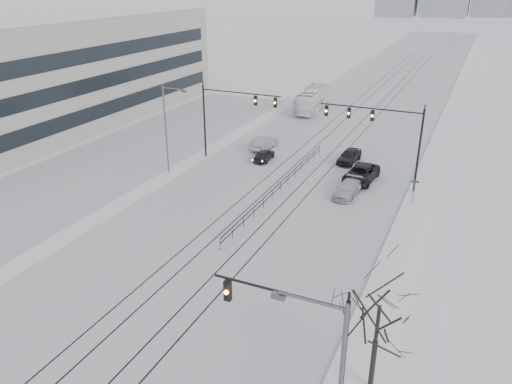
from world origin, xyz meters
name	(u,v)px	position (x,y,z in m)	size (l,w,h in m)	color
road	(357,117)	(0.00, 60.00, 0.01)	(22.00, 260.00, 0.02)	silver
sidewalk_east	(456,127)	(13.50, 60.00, 0.08)	(5.00, 260.00, 0.16)	white
curb	(437,125)	(11.05, 60.00, 0.06)	(0.10, 260.00, 0.12)	gray
parking_strip	(139,149)	(-20.00, 35.00, 0.01)	(14.00, 60.00, 0.03)	silver
tram_rails	(314,159)	(0.00, 40.00, 0.02)	(5.30, 180.00, 0.01)	black
office_building	(17,77)	(-37.97, 35.00, 7.06)	(20.20, 62.20, 14.11)	#B3B0A9
traffic_mast_near	(307,339)	(10.79, 6.00, 4.56)	(6.10, 0.37, 7.00)	black
traffic_mast_ne	(384,129)	(8.15, 34.99, 5.76)	(9.60, 0.37, 8.00)	black
traffic_mast_nw	(228,110)	(-8.52, 36.00, 5.57)	(9.10, 0.37, 8.00)	black
street_light_west	(168,124)	(-12.20, 30.00, 5.21)	(2.73, 0.25, 9.00)	#595B60
bare_tree	(379,315)	(13.20, 9.00, 4.49)	(4.40, 4.40, 6.10)	black
median_fence	(280,187)	(0.00, 30.00, 0.53)	(0.06, 24.00, 1.00)	black
street_sign	(414,189)	(11.80, 32.00, 1.61)	(0.70, 0.06, 2.40)	#595B60
sedan_sb_inner	(264,155)	(-4.89, 37.35, 0.64)	(1.50, 3.74, 1.27)	black
sedan_sb_outer	(264,143)	(-6.47, 41.01, 0.75)	(1.58, 4.52, 1.49)	#94979B
sedan_nb_front	(361,174)	(6.29, 35.73, 0.78)	(2.58, 5.60, 1.56)	black
sedan_nb_right	(347,189)	(5.98, 31.77, 0.65)	(1.83, 4.50, 1.31)	silver
sedan_nb_far	(349,156)	(3.82, 40.65, 0.74)	(1.74, 4.32, 1.47)	black
box_truck	(312,100)	(-7.35, 60.94, 1.61)	(2.71, 11.57, 3.22)	white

